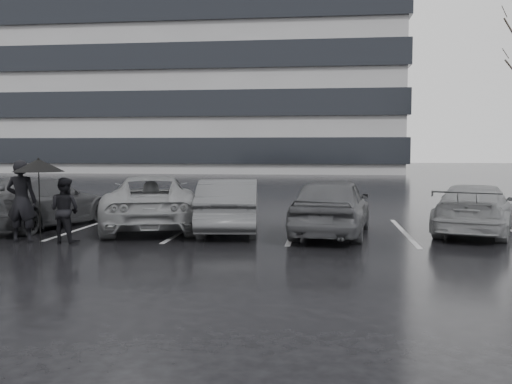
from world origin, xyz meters
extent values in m
plane|color=black|center=(0.00, 0.00, 0.00)|extent=(160.00, 160.00, 0.00)
cube|color=gray|center=(-22.00, 48.00, 14.00)|extent=(60.00, 25.00, 28.00)
cube|color=black|center=(-22.00, 48.00, 2.00)|extent=(60.60, 25.60, 2.20)
cube|color=black|center=(-22.00, 48.00, 6.00)|extent=(60.60, 25.60, 2.20)
cube|color=black|center=(-22.00, 48.00, 10.00)|extent=(60.60, 25.60, 2.20)
cube|color=black|center=(-22.00, 48.00, 14.00)|extent=(60.60, 25.60, 2.20)
cube|color=black|center=(-22.00, 48.00, 18.00)|extent=(60.60, 25.60, 2.20)
imported|color=black|center=(1.56, 1.77, 0.72)|extent=(2.21, 4.42, 1.44)
imported|color=#29292B|center=(-1.02, 2.08, 0.67)|extent=(1.89, 4.21, 1.34)
imported|color=#555557|center=(-3.18, 2.45, 0.70)|extent=(3.65, 5.52, 1.41)
imported|color=black|center=(-6.21, 2.22, 0.67)|extent=(2.92, 4.96, 1.35)
imported|color=#555557|center=(5.11, 2.46, 0.62)|extent=(3.04, 4.60, 1.24)
imported|color=black|center=(-5.40, -0.12, 0.93)|extent=(0.71, 0.50, 1.86)
imported|color=black|center=(-4.41, -0.06, 0.73)|extent=(0.82, 0.70, 1.47)
cylinder|color=black|center=(-4.96, -0.15, 0.82)|extent=(0.02, 0.02, 1.64)
cone|color=black|center=(-4.96, -0.15, 1.74)|extent=(1.13, 1.13, 0.29)
sphere|color=black|center=(-4.96, -0.15, 1.88)|extent=(0.05, 0.05, 0.05)
cube|color=#A5A5A7|center=(-5.00, 2.50, 0.00)|extent=(0.12, 5.00, 0.00)
cube|color=#A5A5A7|center=(-2.20, 2.50, 0.00)|extent=(0.12, 5.00, 0.00)
cube|color=#A5A5A7|center=(0.60, 2.50, 0.00)|extent=(0.12, 5.00, 0.00)
cube|color=#A5A5A7|center=(3.40, 2.50, 0.00)|extent=(0.12, 5.00, 0.00)
camera|label=1|loc=(1.39, -12.19, 2.09)|focal=40.00mm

